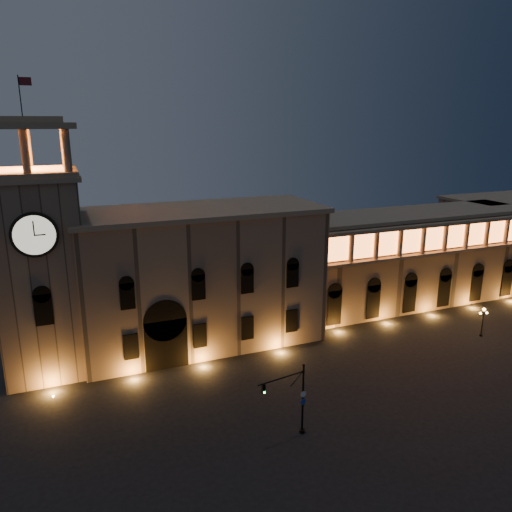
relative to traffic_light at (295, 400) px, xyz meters
name	(u,v)px	position (x,y,z in m)	size (l,w,h in m)	color
ground	(289,429)	(-0.06, 1.10, -3.67)	(160.00, 160.00, 0.00)	black
government_building	(200,277)	(-2.13, 23.03, 5.10)	(30.80, 12.80, 17.60)	#79624F
clock_tower	(40,266)	(-20.56, 22.08, 8.83)	(9.80, 9.80, 32.40)	#79624F
colonnade_wing	(408,257)	(31.94, 25.02, 3.66)	(40.60, 11.50, 14.50)	#745D4A
secondary_building	(500,237)	(57.94, 31.10, 3.33)	(20.00, 12.00, 14.00)	#745D4A
traffic_light	(295,400)	(0.00, 0.00, 0.00)	(5.04, 1.16, 6.99)	black
street_lamp_near	(483,319)	(32.98, 10.28, -1.28)	(1.38, 0.48, 4.02)	black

